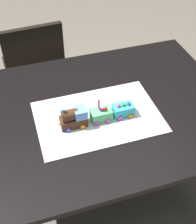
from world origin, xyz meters
The scene contains 8 objects.
ground_plane centered at (0.00, 0.00, 0.00)m, with size 8.00×8.00×0.00m, color #6B6054.
dining_table centered at (0.00, 0.00, 0.63)m, with size 1.40×1.00×0.74m.
chair centered at (-0.21, 0.83, 0.47)m, with size 0.43×0.43×0.86m.
cake_board centered at (-0.01, -0.05, 0.74)m, with size 0.60×0.40×0.00m, color silver.
cake_locomotive centered at (-0.13, -0.07, 0.79)m, with size 0.14×0.08×0.12m.
cake_car_gondola_mint_green centered at (0.00, -0.07, 0.77)m, with size 0.10×0.08×0.07m.
cake_car_flatbed_turquoise centered at (0.11, -0.07, 0.77)m, with size 0.10×0.08×0.07m.
birthday_candle centered at (-0.01, -0.07, 0.85)m, with size 0.01×0.01×0.06m.
Camera 1 is at (-0.34, -1.09, 1.80)m, focal length 50.11 mm.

